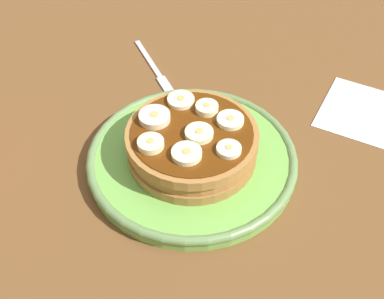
{
  "coord_description": "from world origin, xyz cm",
  "views": [
    {
      "loc": [
        34.58,
        26.19,
        46.98
      ],
      "look_at": [
        0.0,
        0.0,
        2.66
      ],
      "focal_mm": 50.93,
      "sensor_mm": 36.0,
      "label": 1
    }
  ],
  "objects_px": {
    "banana_slice_1": "(151,144)",
    "banana_slice_3": "(230,120)",
    "plate": "(192,159)",
    "banana_slice_4": "(228,151)",
    "fork": "(155,68)",
    "pancake_stack": "(192,144)",
    "banana_slice_7": "(207,108)",
    "banana_slice_0": "(197,135)",
    "banana_slice_6": "(187,154)",
    "banana_slice_2": "(155,118)",
    "banana_slice_5": "(181,100)",
    "napkin": "(365,113)"
  },
  "relations": [
    {
      "from": "banana_slice_0",
      "to": "banana_slice_2",
      "type": "relative_size",
      "value": 0.88
    },
    {
      "from": "banana_slice_5",
      "to": "banana_slice_6",
      "type": "distance_m",
      "value": 0.09
    },
    {
      "from": "banana_slice_1",
      "to": "banana_slice_5",
      "type": "bearing_deg",
      "value": -165.95
    },
    {
      "from": "banana_slice_5",
      "to": "banana_slice_3",
      "type": "bearing_deg",
      "value": 95.15
    },
    {
      "from": "pancake_stack",
      "to": "banana_slice_0",
      "type": "relative_size",
      "value": 4.93
    },
    {
      "from": "banana_slice_1",
      "to": "napkin",
      "type": "bearing_deg",
      "value": 150.03
    },
    {
      "from": "plate",
      "to": "napkin",
      "type": "relative_size",
      "value": 2.22
    },
    {
      "from": "banana_slice_1",
      "to": "banana_slice_4",
      "type": "relative_size",
      "value": 1.07
    },
    {
      "from": "banana_slice_0",
      "to": "banana_slice_4",
      "type": "distance_m",
      "value": 0.04
    },
    {
      "from": "pancake_stack",
      "to": "banana_slice_7",
      "type": "distance_m",
      "value": 0.05
    },
    {
      "from": "banana_slice_4",
      "to": "fork",
      "type": "relative_size",
      "value": 0.23
    },
    {
      "from": "banana_slice_4",
      "to": "napkin",
      "type": "bearing_deg",
      "value": 160.45
    },
    {
      "from": "napkin",
      "to": "banana_slice_2",
      "type": "bearing_deg",
      "value": -37.85
    },
    {
      "from": "pancake_stack",
      "to": "banana_slice_7",
      "type": "relative_size",
      "value": 5.88
    },
    {
      "from": "banana_slice_0",
      "to": "fork",
      "type": "xyz_separation_m",
      "value": [
        -0.12,
        -0.16,
        -0.05
      ]
    },
    {
      "from": "banana_slice_0",
      "to": "banana_slice_6",
      "type": "relative_size",
      "value": 0.97
    },
    {
      "from": "banana_slice_0",
      "to": "napkin",
      "type": "height_order",
      "value": "banana_slice_0"
    },
    {
      "from": "banana_slice_2",
      "to": "banana_slice_5",
      "type": "xyz_separation_m",
      "value": [
        -0.04,
        0.0,
        -0.0
      ]
    },
    {
      "from": "pancake_stack",
      "to": "banana_slice_3",
      "type": "bearing_deg",
      "value": 147.57
    },
    {
      "from": "banana_slice_5",
      "to": "banana_slice_4",
      "type": "bearing_deg",
      "value": 68.88
    },
    {
      "from": "plate",
      "to": "banana_slice_4",
      "type": "bearing_deg",
      "value": 87.49
    },
    {
      "from": "banana_slice_7",
      "to": "banana_slice_4",
      "type": "bearing_deg",
      "value": 54.43
    },
    {
      "from": "banana_slice_1",
      "to": "banana_slice_5",
      "type": "xyz_separation_m",
      "value": [
        -0.08,
        -0.02,
        -0.0
      ]
    },
    {
      "from": "banana_slice_2",
      "to": "banana_slice_6",
      "type": "bearing_deg",
      "value": 70.1
    },
    {
      "from": "banana_slice_0",
      "to": "banana_slice_2",
      "type": "height_order",
      "value": "banana_slice_2"
    },
    {
      "from": "banana_slice_0",
      "to": "banana_slice_3",
      "type": "relative_size",
      "value": 1.03
    },
    {
      "from": "banana_slice_0",
      "to": "banana_slice_7",
      "type": "bearing_deg",
      "value": -157.24
    },
    {
      "from": "banana_slice_7",
      "to": "napkin",
      "type": "xyz_separation_m",
      "value": [
        -0.17,
        0.13,
        -0.06
      ]
    },
    {
      "from": "banana_slice_2",
      "to": "banana_slice_7",
      "type": "distance_m",
      "value": 0.06
    },
    {
      "from": "banana_slice_0",
      "to": "banana_slice_5",
      "type": "height_order",
      "value": "banana_slice_0"
    },
    {
      "from": "banana_slice_1",
      "to": "banana_slice_3",
      "type": "height_order",
      "value": "banana_slice_1"
    },
    {
      "from": "pancake_stack",
      "to": "banana_slice_6",
      "type": "xyz_separation_m",
      "value": [
        0.03,
        0.02,
        0.02
      ]
    },
    {
      "from": "banana_slice_1",
      "to": "banana_slice_3",
      "type": "distance_m",
      "value": 0.1
    },
    {
      "from": "banana_slice_6",
      "to": "banana_slice_7",
      "type": "xyz_separation_m",
      "value": [
        -0.07,
        -0.03,
        0.0
      ]
    },
    {
      "from": "banana_slice_6",
      "to": "napkin",
      "type": "distance_m",
      "value": 0.27
    },
    {
      "from": "pancake_stack",
      "to": "banana_slice_5",
      "type": "xyz_separation_m",
      "value": [
        -0.03,
        -0.04,
        0.02
      ]
    },
    {
      "from": "banana_slice_6",
      "to": "napkin",
      "type": "bearing_deg",
      "value": 156.19
    },
    {
      "from": "banana_slice_4",
      "to": "fork",
      "type": "bearing_deg",
      "value": -120.12
    },
    {
      "from": "banana_slice_6",
      "to": "plate",
      "type": "bearing_deg",
      "value": -151.64
    },
    {
      "from": "banana_slice_4",
      "to": "pancake_stack",
      "type": "bearing_deg",
      "value": -92.29
    },
    {
      "from": "banana_slice_1",
      "to": "pancake_stack",
      "type": "bearing_deg",
      "value": 153.89
    },
    {
      "from": "plate",
      "to": "banana_slice_4",
      "type": "relative_size",
      "value": 9.05
    },
    {
      "from": "banana_slice_1",
      "to": "napkin",
      "type": "height_order",
      "value": "banana_slice_1"
    },
    {
      "from": "banana_slice_1",
      "to": "fork",
      "type": "height_order",
      "value": "banana_slice_1"
    },
    {
      "from": "banana_slice_4",
      "to": "banana_slice_5",
      "type": "distance_m",
      "value": 0.1
    },
    {
      "from": "banana_slice_6",
      "to": "banana_slice_0",
      "type": "bearing_deg",
      "value": -164.88
    },
    {
      "from": "banana_slice_3",
      "to": "fork",
      "type": "height_order",
      "value": "banana_slice_3"
    },
    {
      "from": "banana_slice_2",
      "to": "fork",
      "type": "height_order",
      "value": "banana_slice_2"
    },
    {
      "from": "banana_slice_4",
      "to": "napkin",
      "type": "height_order",
      "value": "banana_slice_4"
    },
    {
      "from": "plate",
      "to": "pancake_stack",
      "type": "xyz_separation_m",
      "value": [
        0.0,
        -0.0,
        0.03
      ]
    }
  ]
}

